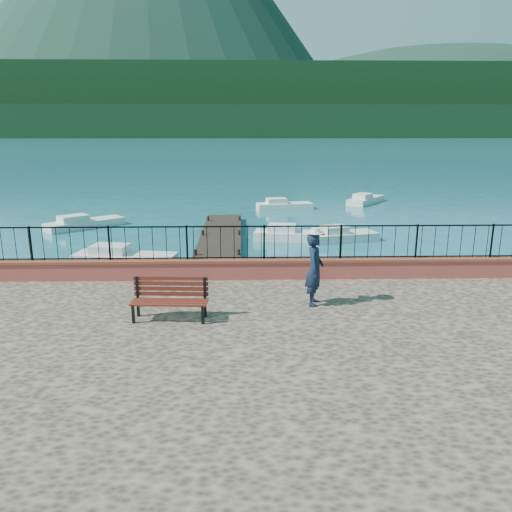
{
  "coord_description": "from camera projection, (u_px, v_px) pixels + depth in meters",
  "views": [
    {
      "loc": [
        -0.91,
        -10.18,
        5.43
      ],
      "look_at": [
        -0.58,
        2.0,
        2.3
      ],
      "focal_mm": 35.0,
      "sensor_mm": 36.0,
      "label": 1
    }
  ],
  "objects": [
    {
      "name": "hat",
      "position": [
        316.0,
        231.0,
        11.9
      ],
      "size": [
        0.44,
        0.44,
        0.12
      ],
      "primitive_type": "cylinder",
      "color": "white",
      "rests_on": "person"
    },
    {
      "name": "boat_2",
      "position": [
        343.0,
        233.0,
        24.64
      ],
      "size": [
        3.52,
        2.07,
        0.8
      ],
      "primitive_type": "cube",
      "rotation": [
        0.0,
        0.0,
        0.25
      ],
      "color": "silver",
      "rests_on": "ground"
    },
    {
      "name": "park_bench",
      "position": [
        170.0,
        307.0,
        11.3
      ],
      "size": [
        1.75,
        0.66,
        0.95
      ],
      "rotation": [
        0.0,
        0.0,
        -0.06
      ],
      "color": "black",
      "rests_on": "promenade"
    },
    {
      "name": "boat_5",
      "position": [
        366.0,
        198.0,
        37.12
      ],
      "size": [
        3.54,
        4.17,
        0.8
      ],
      "primitive_type": "cube",
      "rotation": [
        0.0,
        0.0,
        0.94
      ],
      "color": "silver",
      "rests_on": "ground"
    },
    {
      "name": "boat_1",
      "position": [
        294.0,
        232.0,
        24.87
      ],
      "size": [
        4.04,
        1.9,
        0.8
      ],
      "primitive_type": "cube",
      "rotation": [
        0.0,
        0.0,
        -0.16
      ],
      "color": "silver",
      "rests_on": "ground"
    },
    {
      "name": "boat_4",
      "position": [
        285.0,
        203.0,
        34.32
      ],
      "size": [
        3.92,
        1.86,
        0.8
      ],
      "primitive_type": "cube",
      "rotation": [
        0.0,
        0.0,
        0.15
      ],
      "color": "silver",
      "rests_on": "ground"
    },
    {
      "name": "person",
      "position": [
        315.0,
        269.0,
        12.14
      ],
      "size": [
        0.57,
        0.74,
        1.8
      ],
      "primitive_type": "imported",
      "rotation": [
        0.0,
        0.0,
        1.34
      ],
      "color": "black",
      "rests_on": "promenade"
    },
    {
      "name": "dock",
      "position": [
        219.0,
        247.0,
        22.76
      ],
      "size": [
        2.0,
        16.0,
        0.3
      ],
      "primitive_type": "cube",
      "color": "#2D231C",
      "rests_on": "ground"
    },
    {
      "name": "parapet",
      "position": [
        274.0,
        268.0,
        14.44
      ],
      "size": [
        28.0,
        0.46,
        0.58
      ],
      "primitive_type": "cube",
      "color": "#A33E3B",
      "rests_on": "promenade"
    },
    {
      "name": "ground",
      "position": [
        284.0,
        377.0,
        11.23
      ],
      "size": [
        2000.0,
        2000.0,
        0.0
      ],
      "primitive_type": "plane",
      "color": "#19596B",
      "rests_on": "ground"
    },
    {
      "name": "companion_hill",
      "position": [
        439.0,
        133.0,
        559.18
      ],
      "size": [
        448.0,
        384.0,
        180.0
      ],
      "primitive_type": "ellipsoid",
      "color": "#142D23",
      "rests_on": "ground"
    },
    {
      "name": "boat_0",
      "position": [
        125.0,
        254.0,
        20.48
      ],
      "size": [
        4.34,
        1.99,
        0.8
      ],
      "primitive_type": "cube",
      "rotation": [
        0.0,
        0.0,
        -0.17
      ],
      "color": "silver",
      "rests_on": "ground"
    },
    {
      "name": "boat_3",
      "position": [
        85.0,
        221.0,
        27.93
      ],
      "size": [
        4.08,
        3.82,
        0.8
      ],
      "primitive_type": "cube",
      "rotation": [
        0.0,
        0.0,
        0.72
      ],
      "color": "silver",
      "rests_on": "ground"
    },
    {
      "name": "far_forest",
      "position": [
        244.0,
        122.0,
        299.44
      ],
      "size": [
        900.0,
        60.0,
        18.0
      ],
      "primitive_type": "cube",
      "color": "black",
      "rests_on": "ground"
    },
    {
      "name": "foothills",
      "position": [
        243.0,
        104.0,
        354.29
      ],
      "size": [
        900.0,
        120.0,
        44.0
      ],
      "primitive_type": "cube",
      "color": "black",
      "rests_on": "ground"
    },
    {
      "name": "railing",
      "position": [
        275.0,
        243.0,
        14.25
      ],
      "size": [
        27.0,
        0.05,
        0.95
      ],
      "primitive_type": "cube",
      "color": "black",
      "rests_on": "parapet"
    }
  ]
}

